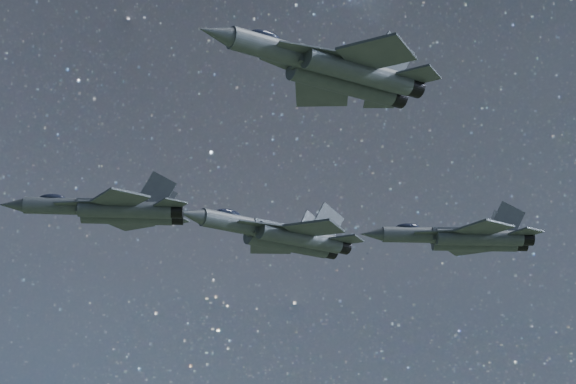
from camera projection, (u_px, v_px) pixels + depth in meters
name	position (u px, v px, depth m)	size (l,w,h in m)	color
jet_lead	(111.00, 210.00, 72.31)	(15.58, 10.38, 3.96)	#353D43
jet_left	(281.00, 235.00, 87.40)	(19.92, 13.78, 5.00)	#353D43
jet_right	(334.00, 69.00, 58.06)	(16.90, 11.86, 4.26)	#353D43
jet_slot	(463.00, 238.00, 79.79)	(16.09, 10.65, 4.11)	#353D43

